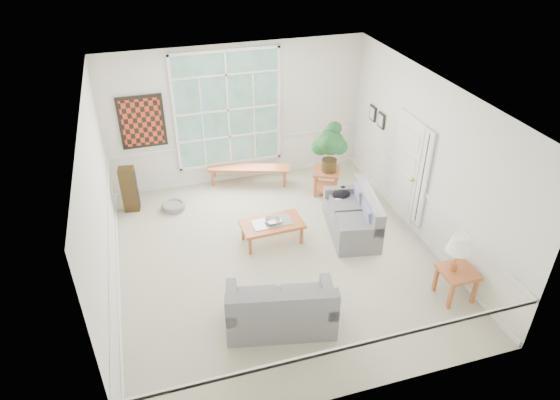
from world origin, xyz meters
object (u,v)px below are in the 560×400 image
object	(u,v)px
loveseat_front	(281,303)
end_table	(326,181)
coffee_table	(272,232)
loveseat_right	(352,213)
side_table	(455,283)

from	to	relation	value
loveseat_front	end_table	distance (m)	3.94
loveseat_front	coffee_table	world-z (taller)	loveseat_front
loveseat_right	coffee_table	world-z (taller)	loveseat_right
loveseat_right	end_table	distance (m)	1.50
loveseat_front	coffee_table	xyz separation A→B (m)	(0.45, 2.02, -0.22)
loveseat_front	end_table	size ratio (longest dim) A/B	2.95
loveseat_right	side_table	xyz separation A→B (m)	(0.86, -2.11, -0.15)
coffee_table	side_table	world-z (taller)	side_table
loveseat_front	loveseat_right	bearing A→B (deg)	55.80
loveseat_front	coffee_table	bearing A→B (deg)	89.43
loveseat_right	side_table	distance (m)	2.28
loveseat_right	loveseat_front	xyz separation A→B (m)	(-1.96, -1.89, 0.01)
end_table	side_table	world-z (taller)	side_table
side_table	end_table	bearing A→B (deg)	102.40
loveseat_front	end_table	world-z (taller)	loveseat_front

